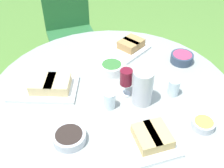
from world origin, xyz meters
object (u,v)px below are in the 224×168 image
Objects in this scene: water_pitcher at (143,87)px; wine_glass at (126,78)px; dining_table at (112,103)px; chair_near_right at (70,27)px.

wine_glass is (0.09, 0.06, 0.02)m from water_pitcher.
dining_table is 0.23m from wine_glass.
dining_table is 1.66× the size of chair_near_right.
dining_table is 8.44× the size of wine_glass.
wine_glass is at bearing -129.81° from dining_table.
water_pitcher is (-1.37, 0.00, 0.31)m from chair_near_right.
chair_near_right is 4.21× the size of water_pitcher.
wine_glass is (-1.28, 0.06, 0.33)m from chair_near_right.
dining_table is 0.27m from water_pitcher.
chair_near_right is 1.41m from water_pitcher.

